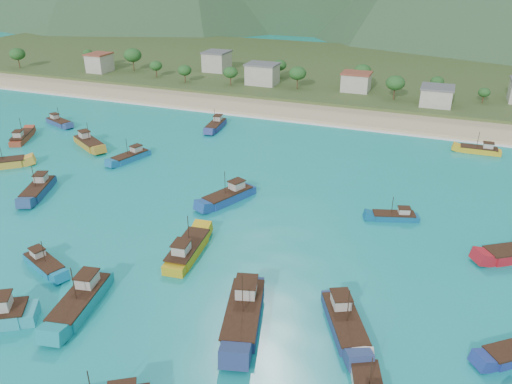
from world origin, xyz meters
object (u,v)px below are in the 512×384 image
(boat_14, at_px, (244,314))
(boat_30, at_px, (344,323))
(boat_16, at_px, (216,126))
(boat_26, at_px, (187,251))
(boat_10, at_px, (229,197))
(boat_18, at_px, (81,301))
(boat_23, at_px, (131,157))
(boat_3, at_px, (44,264))
(boat_25, at_px, (59,123))
(boat_1, at_px, (38,190))
(boat_6, at_px, (394,217))
(boat_17, at_px, (479,150))
(boat_13, at_px, (22,138))
(boat_28, at_px, (89,143))

(boat_14, xyz_separation_m, boat_30, (11.95, 3.09, -0.23))
(boat_16, relative_size, boat_26, 0.87)
(boat_10, xyz_separation_m, boat_18, (-5.24, -35.18, 0.09))
(boat_18, distance_m, boat_23, 51.59)
(boat_3, distance_m, boat_16, 67.78)
(boat_25, xyz_separation_m, boat_26, (62.99, -44.78, 0.26))
(boat_10, xyz_separation_m, boat_26, (1.75, -19.40, 0.04))
(boat_18, bearing_deg, boat_1, -50.47)
(boat_10, height_order, boat_16, boat_10)
(boat_14, bearing_deg, boat_1, -36.27)
(boat_6, bearing_deg, boat_17, -36.91)
(boat_14, distance_m, boat_18, 21.28)
(boat_10, height_order, boat_13, boat_10)
(boat_6, distance_m, boat_30, 30.71)
(boat_16, bearing_deg, boat_25, 9.95)
(boat_6, xyz_separation_m, boat_17, (14.19, 39.78, 0.12))
(boat_25, height_order, boat_28, boat_28)
(boat_1, bearing_deg, boat_28, -94.44)
(boat_3, bearing_deg, boat_14, 111.62)
(boat_10, xyz_separation_m, boat_16, (-20.52, 37.84, -0.13))
(boat_26, bearing_deg, boat_13, 146.91)
(boat_16, xyz_separation_m, boat_23, (-8.13, -27.05, -0.05))
(boat_14, height_order, boat_28, boat_14)
(boat_13, xyz_separation_m, boat_28, (18.18, 2.20, 0.13))
(boat_3, height_order, boat_14, boat_14)
(boat_16, height_order, boat_17, boat_16)
(boat_13, bearing_deg, boat_6, -30.77)
(boat_16, height_order, boat_25, boat_16)
(boat_18, bearing_deg, boat_14, -176.94)
(boat_6, bearing_deg, boat_3, 108.79)
(boat_14, xyz_separation_m, boat_26, (-13.67, 10.71, -0.22))
(boat_14, distance_m, boat_25, 94.62)
(boat_13, bearing_deg, boat_17, -8.78)
(boat_1, xyz_separation_m, boat_26, (36.93, -9.09, 0.07))
(boat_10, height_order, boat_28, boat_28)
(boat_28, bearing_deg, boat_1, 47.75)
(boat_17, xyz_separation_m, boat_18, (-49.06, -78.57, 0.31))
(boat_10, xyz_separation_m, boat_28, (-42.79, 14.33, 0.01))
(boat_1, xyz_separation_m, boat_17, (78.99, 53.70, -0.19))
(boat_1, xyz_separation_m, boat_30, (62.54, -16.70, 0.06))
(boat_3, height_order, boat_16, boat_16)
(boat_17, xyz_separation_m, boat_25, (-105.05, -18.01, 0.01))
(boat_16, distance_m, boat_28, 32.38)
(boat_14, height_order, boat_16, boat_14)
(boat_14, distance_m, boat_26, 17.36)
(boat_16, relative_size, boat_30, 0.88)
(boat_16, height_order, boat_30, boat_30)
(boat_6, height_order, boat_10, boat_10)
(boat_13, distance_m, boat_17, 109.34)
(boat_30, bearing_deg, boat_3, -22.97)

